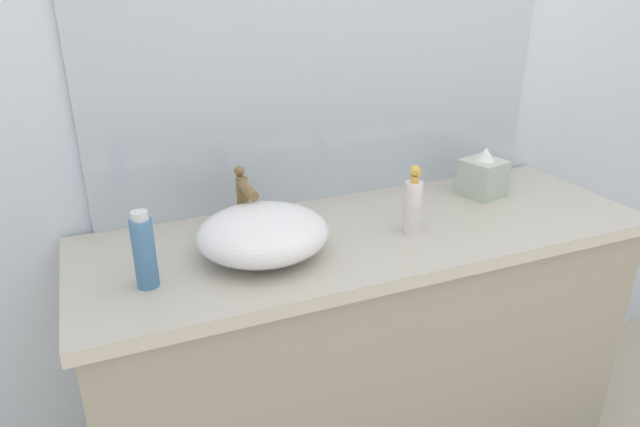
% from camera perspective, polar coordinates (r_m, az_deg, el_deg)
% --- Properties ---
extents(bathroom_wall_rear, '(6.00, 0.06, 2.60)m').
position_cam_1_polar(bathroom_wall_rear, '(1.75, 4.18, 15.82)').
color(bathroom_wall_rear, silver).
rests_on(bathroom_wall_rear, ground).
extents(vanity_counter, '(1.56, 0.54, 0.87)m').
position_cam_1_polar(vanity_counter, '(1.78, 4.57, -14.41)').
color(vanity_counter, gray).
rests_on(vanity_counter, ground).
extents(wall_mirror_panel, '(1.39, 0.01, 0.94)m').
position_cam_1_polar(wall_mirror_panel, '(1.66, 1.18, 17.10)').
color(wall_mirror_panel, '#B2BCC6').
rests_on(wall_mirror_panel, vanity_counter).
extents(sink_basin, '(0.32, 0.30, 0.12)m').
position_cam_1_polar(sink_basin, '(1.39, -5.72, -2.00)').
color(sink_basin, white).
rests_on(sink_basin, vanity_counter).
extents(faucet, '(0.03, 0.15, 0.17)m').
position_cam_1_polar(faucet, '(1.52, -7.63, 1.75)').
color(faucet, brown).
rests_on(faucet, vanity_counter).
extents(soap_dispenser, '(0.05, 0.05, 0.19)m').
position_cam_1_polar(soap_dispenser, '(1.52, 9.30, 0.93)').
color(soap_dispenser, silver).
rests_on(soap_dispenser, vanity_counter).
extents(lotion_bottle, '(0.05, 0.05, 0.18)m').
position_cam_1_polar(lotion_bottle, '(1.30, -17.22, -3.64)').
color(lotion_bottle, teal).
rests_on(lotion_bottle, vanity_counter).
extents(tissue_box, '(0.14, 0.14, 0.15)m').
position_cam_1_polar(tissue_box, '(1.83, 16.05, 3.69)').
color(tissue_box, '#B4C2AE').
rests_on(tissue_box, vanity_counter).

